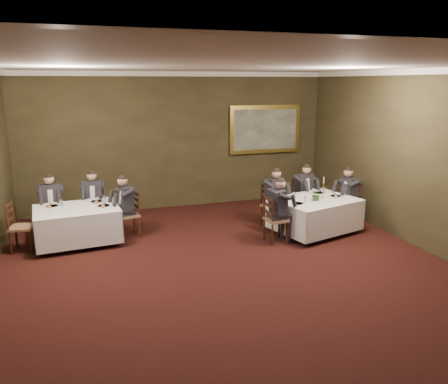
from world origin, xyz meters
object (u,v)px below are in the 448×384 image
chair_main_endleft (275,229)px  painting (265,129)px  chair_main_backright (302,207)px  chair_sec_endleft (22,237)px  centerpiece (316,194)px  chair_sec_backright (95,216)px  diner_main_backright (303,198)px  chair_main_backleft (272,213)px  diner_main_endleft (276,218)px  diner_sec_endright (128,214)px  candlestick (323,190)px  chair_main_endright (349,212)px  diner_sec_backright (94,207)px  table_main (315,213)px  table_second (77,222)px  chair_sec_backleft (53,221)px  diner_main_endright (349,203)px  chair_sec_endright (129,224)px  diner_sec_backleft (52,211)px  diner_main_backleft (273,204)px

chair_main_endleft → painting: bearing=157.6°
chair_main_backright → painting: size_ratio=0.49×
chair_sec_endleft → centerpiece: (5.98, -0.85, 0.62)m
chair_main_endleft → chair_sec_backright: (-3.55, 2.03, 0.00)m
diner_main_backright → painting: size_ratio=0.66×
chair_main_backleft → diner_main_endleft: bearing=40.5°
diner_sec_endright → candlestick: bearing=-113.7°
chair_main_endright → chair_main_endleft: bearing=103.9°
diner_sec_backright → diner_sec_endright: 1.03m
table_main → chair_sec_endleft: size_ratio=2.04×
chair_main_backleft → centerpiece: (0.65, -0.84, 0.62)m
table_second → chair_sec_backleft: 0.98m
diner_main_endright → chair_sec_endright: 5.04m
chair_sec_backleft → centerpiece: bearing=160.6°
chair_sec_endright → painting: size_ratio=0.49×
chair_main_endright → candlestick: (-0.85, -0.23, 0.66)m
diner_sec_backright → chair_main_endleft: bearing=157.9°
diner_main_backright → diner_main_endleft: bearing=30.7°
table_main → centerpiece: (-0.05, -0.10, 0.45)m
diner_sec_backleft → diner_sec_backright: 0.89m
table_main → diner_sec_endright: diner_sec_endright is taller
diner_main_endleft → diner_sec_endright: 3.15m
diner_main_backright → chair_main_endleft: 1.82m
diner_main_backright → chair_sec_backleft: 5.77m
diner_main_endright → candlestick: diner_main_endright is taller
chair_main_backleft → chair_sec_endright: 3.25m
chair_main_endleft → chair_main_endright: bearing=101.2°
chair_main_backleft → diner_main_endright: bearing=135.5°
diner_sec_endright → diner_main_endleft: bearing=-124.9°
chair_main_endleft → centerpiece: bearing=96.3°
chair_main_backleft → chair_sec_backright: size_ratio=1.00×
diner_main_backleft → candlestick: bearing=113.5°
diner_main_backright → centerpiece: 1.18m
diner_main_endleft → chair_sec_backright: diner_main_endleft is taller
diner_main_backright → painting: painting is taller
diner_main_endright → candlestick: size_ratio=2.81×
centerpiece → chair_main_backleft: bearing=127.4°
chair_main_endleft → chair_sec_endright: bearing=-117.5°
centerpiece → candlestick: size_ratio=0.58×
chair_sec_backleft → diner_sec_backleft: 0.23m
chair_main_backright → chair_sec_endleft: size_ratio=1.00×
chair_main_backright → chair_sec_endright: 4.15m
chair_sec_backright → chair_main_backleft: bearing=173.2°
diner_main_endright → chair_main_backleft: bearing=74.2°
diner_main_endleft → diner_main_endright: 2.19m
diner_main_backright → chair_main_endright: bearing=126.8°
chair_main_backright → chair_sec_endleft: bearing=-11.9°
diner_main_backleft → chair_sec_backright: diner_main_backleft is taller
diner_main_backright → diner_sec_backleft: same height
chair_sec_endleft → diner_sec_backleft: bearing=157.4°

